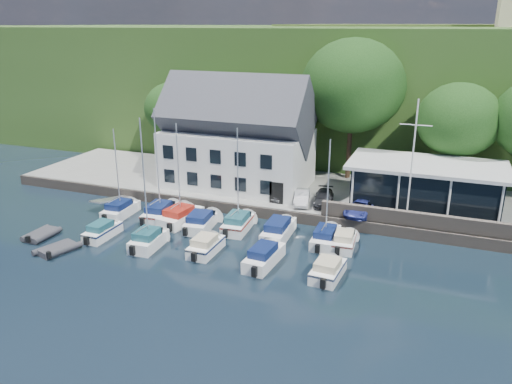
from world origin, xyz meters
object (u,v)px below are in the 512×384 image
boat_r1_3 (201,220)px  boat_r2_2 (206,244)px  boat_r1_1 (158,170)px  boat_r2_1 (145,191)px  car_white (302,197)px  boat_r1_5 (279,228)px  car_blue (361,207)px  boat_r1_7 (344,239)px  dinghy_0 (41,233)px  boat_r1_0 (117,169)px  flagpole (412,163)px  car_silver (281,193)px  car_dgrey (324,198)px  club_pavilion (425,186)px  boat_r2_3 (264,254)px  boat_r1_6 (328,193)px  boat_r1_2 (178,173)px  boat_r2_0 (102,230)px  harbor_building (237,142)px  boat_r2_4 (328,268)px  boat_r1_4 (238,178)px  dinghy_1 (57,248)px

boat_r1_3 → boat_r2_2: boat_r1_3 is taller
boat_r1_1 → boat_r2_1: boat_r2_1 is taller
car_white → boat_r1_5: bearing=-105.0°
car_blue → boat_r1_7: car_blue is taller
car_white → boat_r1_7: size_ratio=0.75×
dinghy_0 → boat_r1_0: bearing=64.7°
boat_r1_5 → flagpole: bearing=23.9°
car_silver → car_blue: bearing=-1.1°
car_dgrey → flagpole: 8.79m
boat_r1_5 → boat_r2_2: bearing=-133.7°
boat_r1_7 → boat_r2_2: boat_r2_2 is taller
car_blue → dinghy_0: 26.53m
boat_r1_3 → dinghy_0: 12.92m
club_pavilion → boat_r1_0: 27.03m
car_blue → boat_r2_3: bearing=-108.5°
boat_r1_3 → boat_r1_6: (10.60, 0.73, 3.50)m
car_blue → flagpole: flagpole is taller
boat_r1_1 → boat_r1_6: size_ratio=1.06×
club_pavilion → boat_r1_2: boat_r1_2 is taller
boat_r2_0 → car_silver: bearing=45.1°
harbor_building → car_blue: bearing=-17.0°
car_silver → boat_r1_5: 6.73m
boat_r1_3 → boat_r1_6: 11.19m
car_blue → car_white: bearing=-179.3°
club_pavilion → boat_r1_5: (-10.62, -8.46, -2.26)m
boat_r2_2 → boat_r2_4: boat_r2_2 is taller
flagpole → boat_r2_4: (-4.22, -9.75, -5.35)m
boat_r1_3 → boat_r2_3: (7.32, -4.40, 0.06)m
harbor_building → boat_r1_5: bearing=-50.5°
flagpole → boat_r1_1: (-20.66, -4.38, -1.60)m
car_white → flagpole: bearing=-19.7°
car_dgrey → boat_r1_2: 13.18m
boat_r1_0 → boat_r2_2: bearing=-23.8°
boat_r1_1 → boat_r1_5: boat_r1_1 is taller
boat_r1_7 → dinghy_0: boat_r1_7 is taller
boat_r2_3 → boat_r1_6: bearing=61.4°
harbor_building → boat_r2_4: (12.68, -14.14, -4.66)m
boat_r1_4 → dinghy_0: 16.55m
car_white → harbor_building: bearing=145.2°
boat_r1_1 → boat_r1_3: (4.37, -0.67, -3.73)m
car_blue → boat_r1_4: bearing=-144.3°
car_dgrey → boat_r1_3: car_dgrey is taller
boat_r1_5 → boat_r1_6: 5.14m
car_silver → boat_r1_7: car_silver is taller
boat_r1_1 → boat_r1_5: (11.14, -0.19, -3.65)m
boat_r1_5 → boat_r1_3: bearing=-177.7°
boat_r2_2 → car_dgrey: bearing=60.1°
boat_r1_1 → dinghy_1: 10.41m
club_pavilion → boat_r1_4: bearing=-150.2°
car_white → boat_r1_0: boat_r1_0 is taller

